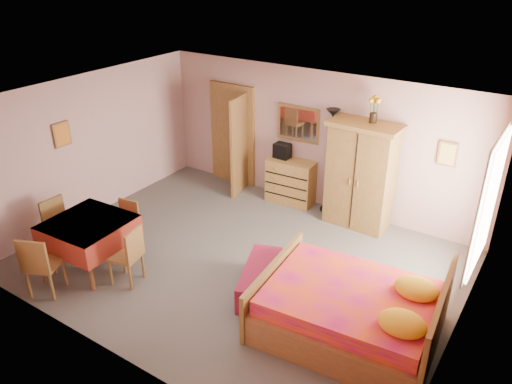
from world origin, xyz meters
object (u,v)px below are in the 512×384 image
Objects in this scene: chair_north at (124,227)px; chair_west at (63,228)px; bed at (350,298)px; stereo at (282,151)px; dining_table at (91,245)px; chair_south at (44,263)px; bench at (260,279)px; wall_mirror at (298,124)px; chest_of_drawers at (291,181)px; chair_east at (125,255)px; sunflower_vase at (374,109)px; floor_lamp at (330,162)px; wardrobe at (360,176)px.

chair_west is (-0.73, -0.63, 0.05)m from chair_north.
bed is 2.41× the size of chair_west.
dining_table is (-1.20, -3.70, -0.60)m from stereo.
chair_west is (-0.65, 0.81, -0.02)m from chair_south.
bench is at bearing 171.54° from bed.
bed is (2.46, -3.03, -1.03)m from wall_mirror.
bed reaches higher than chest_of_drawers.
dining_table is 1.23× the size of chair_east.
stereo is 0.25× the size of bench.
dining_table is at bearing -172.63° from bed.
stereo is 0.66× the size of sunflower_vase.
floor_lamp reaches higher than chair_east.
chair_west is at bearing 31.79° from chair_north.
sunflower_vase is at bearing -4.36° from chest_of_drawers.
chair_west is at bearing -124.28° from chest_of_drawers.
sunflower_vase is 0.20× the size of bed.
chair_south is at bearing -110.81° from wall_mirror.
stereo is 0.37× the size of chair_north.
bench is at bearing -75.86° from chair_east.
chair_north is (0.01, 0.67, -0.00)m from dining_table.
floor_lamp is at bearing 141.82° from chair_west.
chest_of_drawers is 2.93m from bench.
bench is at bearing 9.64° from chair_south.
bench is 2.67m from dining_table.
dining_table is 0.67m from chair_north.
dining_table reaches higher than chair_north.
floor_lamp is 3.39m from bed.
chair_south is 1.04× the size of chair_west.
sunflower_vase is (1.52, -0.23, 0.59)m from wall_mirror.
floor_lamp is at bearing 59.60° from dining_table.
chair_east is (-1.79, -0.90, 0.26)m from bench.
sunflower_vase reaches higher than dining_table.
wall_mirror is 4.29m from dining_table.
wardrobe is at bearing -44.19° from chair_east.
wall_mirror is 1.65m from sunflower_vase.
sunflower_vase is at bearing 50.95° from dining_table.
bed reaches higher than chair_east.
chest_of_drawers is at bearing -174.80° from floor_lamp.
floor_lamp is 4.02m from chair_east.
dining_table is at bearing -108.00° from stereo.
chest_of_drawers is 3.70m from chair_east.
chair_north is (-2.86, -2.88, -0.54)m from wardrobe.
wardrobe is at bearing -132.71° from sunflower_vase.
chair_north is at bearing -119.03° from chest_of_drawers.
chair_east is (-0.50, -3.66, -0.55)m from stereo.
chair_east reaches higher than chair_north.
bed is 1.45m from bench.
bed reaches higher than chair_north.
stereo reaches higher than chair_north.
chest_of_drawers is 0.62m from stereo.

